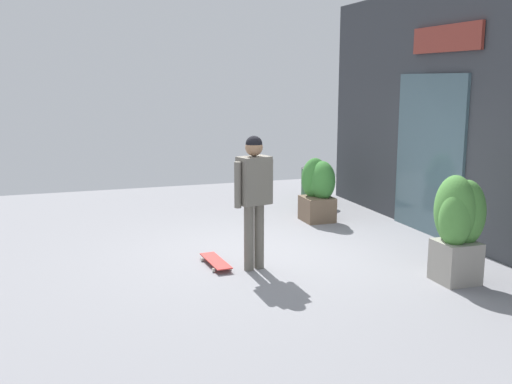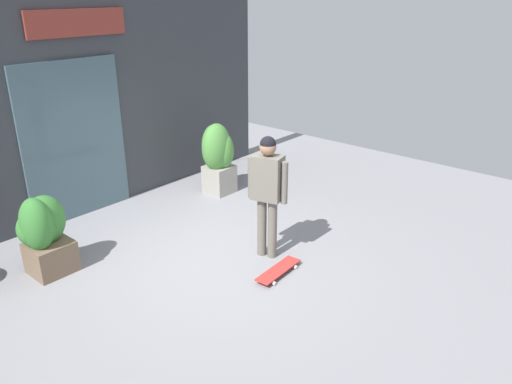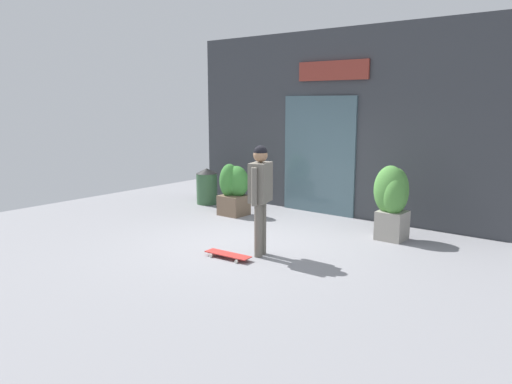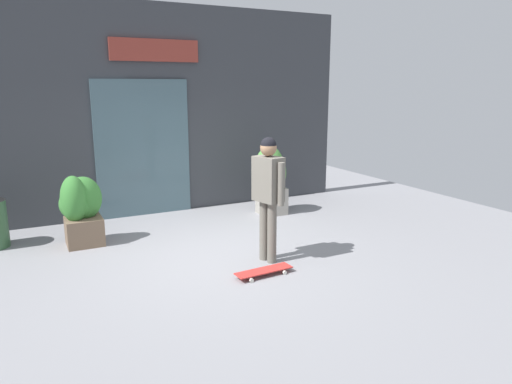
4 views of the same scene
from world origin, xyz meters
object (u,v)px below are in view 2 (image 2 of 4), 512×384
at_px(skateboard, 278,270).
at_px(planter_box_right, 218,154).
at_px(planter_box_left, 42,231).
at_px(skateboarder, 268,185).

bearing_deg(skateboard, planter_box_right, -123.84).
distance_m(skateboard, planter_box_left, 3.15).
height_order(skateboarder, planter_box_left, skateboarder).
xyz_separation_m(skateboarder, planter_box_right, (1.25, 2.21, -0.33)).
bearing_deg(skateboarder, planter_box_right, -134.85).
distance_m(skateboarder, skateboard, 1.15).
bearing_deg(skateboard, planter_box_left, -54.31).
relative_size(skateboarder, planter_box_right, 1.33).
bearing_deg(skateboarder, planter_box_left, -56.21).
bearing_deg(skateboard, skateboarder, -127.46).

